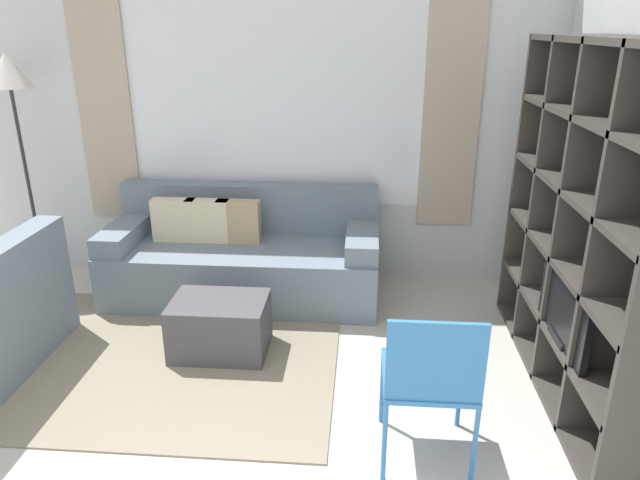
{
  "coord_description": "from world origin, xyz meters",
  "views": [
    {
      "loc": [
        0.73,
        -1.45,
        2.06
      ],
      "look_at": [
        0.48,
        1.73,
        0.85
      ],
      "focal_mm": 32.0,
      "sensor_mm": 36.0,
      "label": 1
    }
  ],
  "objects_px": {
    "shelving_unit": "(600,230)",
    "folding_chair": "(431,375)",
    "ottoman": "(220,327)",
    "couch_main": "(243,257)",
    "floor_lamp": "(10,86)"
  },
  "relations": [
    {
      "from": "ottoman",
      "to": "shelving_unit",
      "type": "bearing_deg",
      "value": -4.27
    },
    {
      "from": "ottoman",
      "to": "couch_main",
      "type": "bearing_deg",
      "value": 91.71
    },
    {
      "from": "couch_main",
      "to": "ottoman",
      "type": "height_order",
      "value": "couch_main"
    },
    {
      "from": "shelving_unit",
      "to": "ottoman",
      "type": "bearing_deg",
      "value": 175.73
    },
    {
      "from": "ottoman",
      "to": "folding_chair",
      "type": "xyz_separation_m",
      "value": [
        1.26,
        -0.94,
        0.33
      ]
    },
    {
      "from": "couch_main",
      "to": "ottoman",
      "type": "relative_size",
      "value": 3.4
    },
    {
      "from": "couch_main",
      "to": "folding_chair",
      "type": "height_order",
      "value": "folding_chair"
    },
    {
      "from": "folding_chair",
      "to": "ottoman",
      "type": "bearing_deg",
      "value": -36.9
    },
    {
      "from": "shelving_unit",
      "to": "couch_main",
      "type": "bearing_deg",
      "value": 154.6
    },
    {
      "from": "shelving_unit",
      "to": "folding_chair",
      "type": "bearing_deg",
      "value": -141.49
    },
    {
      "from": "shelving_unit",
      "to": "couch_main",
      "type": "xyz_separation_m",
      "value": [
        -2.26,
        1.07,
        -0.68
      ]
    },
    {
      "from": "shelving_unit",
      "to": "floor_lamp",
      "type": "distance_m",
      "value": 4.28
    },
    {
      "from": "folding_chair",
      "to": "shelving_unit",
      "type": "bearing_deg",
      "value": -141.49
    },
    {
      "from": "shelving_unit",
      "to": "ottoman",
      "type": "distance_m",
      "value": 2.38
    },
    {
      "from": "couch_main",
      "to": "folding_chair",
      "type": "distance_m",
      "value": 2.26
    }
  ]
}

